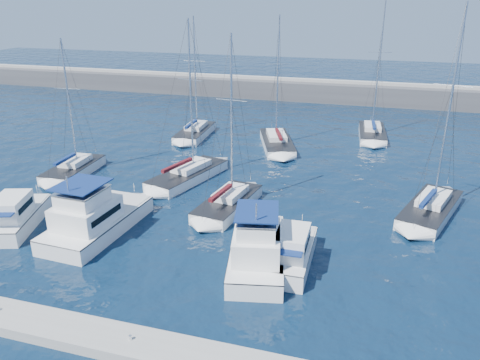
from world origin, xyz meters
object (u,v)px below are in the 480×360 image
(sailboat_mid_c, at_px, (228,203))
(sailboat_back_c, at_px, (372,133))
(sailboat_back_a, at_px, (195,132))
(motor_yacht_port_outer, at_px, (17,217))
(sailboat_mid_a, at_px, (74,169))
(sailboat_mid_e, at_px, (431,209))
(motor_yacht_stbd_outer, at_px, (293,253))
(sailboat_back_b, at_px, (277,142))
(motor_yacht_stbd_inner, at_px, (257,249))
(motor_yacht_port_inner, at_px, (94,220))
(sailboat_mid_b, at_px, (188,175))

(sailboat_mid_c, distance_m, sailboat_back_c, 27.29)
(sailboat_back_a, bearing_deg, motor_yacht_port_outer, -101.01)
(sailboat_mid_c, distance_m, sailboat_back_a, 21.95)
(sailboat_mid_a, distance_m, sailboat_mid_e, 32.85)
(sailboat_mid_a, bearing_deg, sailboat_back_a, 64.52)
(motor_yacht_stbd_outer, xyz_separation_m, sailboat_mid_c, (-6.66, 7.12, -0.42))
(sailboat_mid_c, distance_m, sailboat_back_b, 17.89)
(motor_yacht_stbd_inner, bearing_deg, sailboat_back_b, 87.55)
(motor_yacht_stbd_outer, distance_m, sailboat_back_c, 32.50)
(motor_yacht_port_outer, bearing_deg, sailboat_mid_c, 11.05)
(sailboat_mid_a, relative_size, sailboat_mid_e, 0.80)
(motor_yacht_stbd_outer, xyz_separation_m, sailboat_back_b, (-6.51, 25.01, -0.43))
(motor_yacht_port_inner, height_order, sailboat_back_a, sailboat_back_a)
(sailboat_back_b, bearing_deg, sailboat_mid_c, -109.64)
(sailboat_back_a, bearing_deg, sailboat_mid_a, -115.73)
(motor_yacht_stbd_outer, distance_m, sailboat_back_a, 31.49)
(motor_yacht_port_inner, bearing_deg, sailboat_mid_c, 43.63)
(sailboat_back_a, bearing_deg, sailboat_back_b, -10.74)
(motor_yacht_port_outer, distance_m, sailboat_back_a, 27.24)
(sailboat_mid_a, distance_m, sailboat_mid_c, 17.36)
(motor_yacht_port_inner, height_order, motor_yacht_stbd_outer, motor_yacht_port_inner)
(motor_yacht_port_inner, bearing_deg, sailboat_mid_a, 134.17)
(motor_yacht_port_outer, distance_m, sailboat_back_b, 29.34)
(sailboat_mid_b, distance_m, sailboat_back_c, 25.79)
(motor_yacht_port_outer, xyz_separation_m, sailboat_mid_e, (29.93, 11.30, -0.41))
(sailboat_mid_b, relative_size, sailboat_back_b, 1.01)
(sailboat_back_b, bearing_deg, sailboat_mid_a, -159.00)
(sailboat_mid_e, xyz_separation_m, sailboat_back_b, (-15.68, 14.34, -0.03))
(sailboat_mid_a, height_order, sailboat_back_a, sailboat_back_a)
(motor_yacht_stbd_inner, relative_size, sailboat_mid_c, 0.66)
(motor_yacht_port_inner, bearing_deg, sailboat_back_b, 74.80)
(motor_yacht_stbd_outer, bearing_deg, sailboat_mid_a, 155.20)
(sailboat_mid_e, height_order, sailboat_back_b, sailboat_mid_e)
(motor_yacht_port_outer, xyz_separation_m, sailboat_mid_c, (14.10, 7.75, -0.42))
(motor_yacht_stbd_outer, distance_m, sailboat_mid_e, 14.07)
(sailboat_mid_c, relative_size, sailboat_back_c, 0.87)
(sailboat_mid_b, bearing_deg, sailboat_mid_a, -155.68)
(sailboat_mid_a, xyz_separation_m, sailboat_back_c, (27.66, 21.73, 0.03))
(sailboat_mid_c, bearing_deg, motor_yacht_stbd_inner, -51.90)
(motor_yacht_port_outer, bearing_deg, sailboat_back_b, 43.18)
(sailboat_mid_c, height_order, sailboat_back_a, sailboat_back_a)
(sailboat_mid_c, height_order, sailboat_back_b, sailboat_back_b)
(motor_yacht_stbd_outer, distance_m, sailboat_mid_a, 25.92)
(motor_yacht_port_inner, xyz_separation_m, sailboat_mid_c, (8.08, 6.89, -0.61))
(sailboat_mid_e, xyz_separation_m, sailboat_back_c, (-5.20, 21.58, 0.00))
(sailboat_mid_c, bearing_deg, sailboat_back_a, 126.83)
(motor_yacht_port_outer, height_order, motor_yacht_stbd_inner, motor_yacht_stbd_inner)
(sailboat_mid_e, distance_m, sailboat_back_a, 30.70)
(motor_yacht_port_inner, distance_m, sailboat_mid_e, 26.09)
(motor_yacht_port_inner, bearing_deg, motor_yacht_stbd_inner, -0.41)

